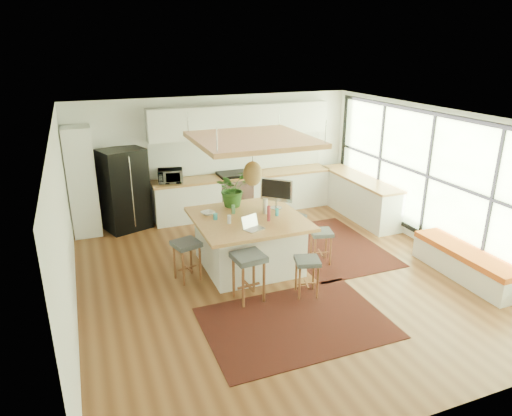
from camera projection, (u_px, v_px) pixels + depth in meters
name	position (u px, v px, depth m)	size (l,w,h in m)	color
floor	(277.00, 275.00, 7.93)	(7.00, 7.00, 0.00)	brown
ceiling	(280.00, 118.00, 7.01)	(7.00, 7.00, 0.00)	white
wall_back	(216.00, 156.00, 10.53)	(6.50, 6.50, 0.00)	white
wall_front	(428.00, 312.00, 4.40)	(6.50, 6.50, 0.00)	white
wall_left	(64.00, 230.00, 6.35)	(7.00, 7.00, 0.00)	white
wall_right	(437.00, 181.00, 8.59)	(7.00, 7.00, 0.00)	white
window_wall	(436.00, 179.00, 8.56)	(0.10, 6.20, 2.60)	black
pantry	(82.00, 182.00, 9.31)	(0.55, 0.60, 2.25)	white
back_counter_base	(244.00, 195.00, 10.75)	(4.20, 0.60, 0.88)	white
back_counter_top	(244.00, 176.00, 10.59)	(4.24, 0.64, 0.05)	#AE733D
backsplash	(239.00, 154.00, 10.71)	(4.20, 0.02, 0.80)	white
upper_cabinets	(241.00, 120.00, 10.29)	(4.20, 0.34, 0.70)	white
range	(234.00, 193.00, 10.64)	(0.76, 0.62, 1.00)	#A5A5AA
right_counter_base	(359.00, 198.00, 10.54)	(0.60, 2.50, 0.88)	white
right_counter_top	(360.00, 178.00, 10.38)	(0.64, 2.54, 0.05)	#AE733D
window_bench	(465.00, 263.00, 7.81)	(0.52, 2.00, 0.50)	white
ceiling_panel	(253.00, 156.00, 7.48)	(1.86, 1.86, 0.80)	#AE733D
rug_near	(296.00, 323.00, 6.58)	(2.60, 1.80, 0.01)	black
rug_right	(330.00, 246.00, 9.06)	(1.80, 2.60, 0.01)	black
fridge	(124.00, 187.00, 9.66)	(0.87, 0.68, 1.74)	black
island	(248.00, 242.00, 8.14)	(1.85, 1.85, 0.93)	#AE733D
stool_near_left	(249.00, 279.00, 7.07)	(0.46, 0.46, 0.78)	#414548
stool_near_right	(307.00, 275.00, 7.21)	(0.37, 0.37, 0.63)	#414548
stool_right_front	(321.00, 245.00, 8.28)	(0.37, 0.37, 0.63)	#414548
stool_right_back	(293.00, 229.00, 8.99)	(0.39, 0.39, 0.65)	#414548
stool_left_side	(187.00, 260.00, 7.68)	(0.41, 0.41, 0.70)	#414548
laptop	(254.00, 223.00, 7.41)	(0.31, 0.33, 0.24)	#A5A5AA
monitor	(276.00, 195.00, 8.32)	(0.61, 0.22, 0.57)	#A5A5AA
microwave	(170.00, 174.00, 9.94)	(0.53, 0.29, 0.36)	#A5A5AA
island_plant	(232.00, 192.00, 8.45)	(0.62, 0.69, 0.53)	#1E4C19
island_bowl	(208.00, 213.00, 8.09)	(0.23, 0.23, 0.06)	silver
island_bottle_0	(216.00, 214.00, 7.85)	(0.07, 0.07, 0.19)	#30A6C2
island_bottle_1	(229.00, 218.00, 7.68)	(0.07, 0.07, 0.19)	white
island_bottle_2	(268.00, 216.00, 7.77)	(0.07, 0.07, 0.19)	#9C343E
island_bottle_3	(266.00, 209.00, 8.11)	(0.07, 0.07, 0.19)	silver
island_bottle_4	(233.00, 209.00, 8.10)	(0.07, 0.07, 0.19)	#568F61
island_bottle_5	(277.00, 210.00, 8.03)	(0.07, 0.07, 0.19)	#30A6C2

